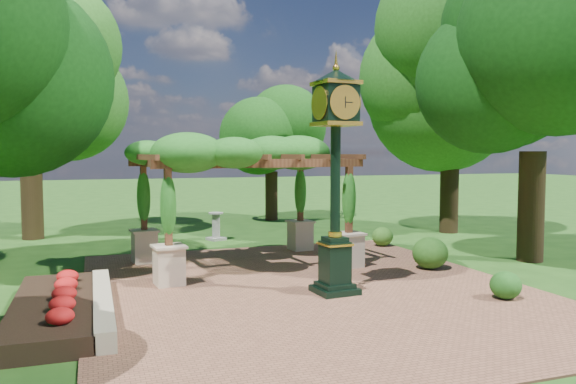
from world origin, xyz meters
name	(u,v)px	position (x,y,z in m)	size (l,w,h in m)	color
ground	(326,300)	(0.00, 0.00, 0.00)	(120.00, 120.00, 0.00)	#1E4714
brick_plaza	(309,289)	(0.00, 1.00, 0.02)	(10.00, 12.00, 0.04)	brown
border_wall	(103,304)	(-4.60, 0.50, 0.20)	(0.35, 5.00, 0.40)	#C6B793
flower_bed	(54,310)	(-5.50, 0.50, 0.18)	(1.50, 5.00, 0.36)	red
pedestal_clock	(336,160)	(0.39, 0.41, 3.05)	(1.09, 1.09, 5.11)	black
pergola	(244,160)	(-0.70, 4.22, 3.01)	(6.17, 4.23, 3.67)	beige
sundial	(216,228)	(-0.48, 9.13, 0.45)	(0.73, 0.73, 1.02)	gray
shrub_front	(506,285)	(3.67, -1.30, 0.34)	(0.67, 0.67, 0.60)	#1B4F16
shrub_mid	(430,253)	(3.93, 1.97, 0.47)	(0.96, 0.96, 0.87)	#255518
shrub_back	(382,237)	(4.54, 5.75, 0.36)	(0.71, 0.71, 0.64)	#33681E
tree_west_far	(28,71)	(-6.86, 11.68, 6.19)	(4.94, 4.94, 9.03)	#322413
tree_north	(271,134)	(3.31, 14.32, 4.10)	(3.52, 3.52, 5.98)	#352115
tree_east_far	(452,61)	(8.79, 7.99, 6.83)	(5.50, 5.50, 9.92)	black
tree_east_near	(535,65)	(7.48, 2.13, 5.76)	(4.97, 4.97, 8.38)	#322314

